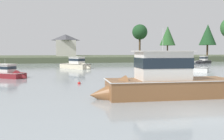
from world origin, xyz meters
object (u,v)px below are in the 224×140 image
(cruiser_white, at_px, (186,69))
(cruiser_black, at_px, (203,62))
(cruiser_maroon, at_px, (8,75))
(cruiser_cream, at_px, (77,66))
(cruiser_wood, at_px, (157,86))
(mooring_buoy_red, at_px, (79,83))

(cruiser_white, height_order, cruiser_black, cruiser_black)
(cruiser_white, relative_size, cruiser_black, 0.83)
(cruiser_maroon, bearing_deg, cruiser_cream, 56.92)
(cruiser_white, bearing_deg, cruiser_maroon, -171.24)
(cruiser_white, height_order, cruiser_wood, cruiser_wood)
(cruiser_wood, xyz_separation_m, mooring_buoy_red, (-4.90, 8.90, -0.77))
(cruiser_white, height_order, mooring_buoy_red, cruiser_white)
(cruiser_black, height_order, mooring_buoy_red, cruiser_black)
(cruiser_white, distance_m, cruiser_wood, 25.56)
(cruiser_maroon, bearing_deg, mooring_buoy_red, -44.12)
(cruiser_wood, bearing_deg, mooring_buoy_red, 118.83)
(cruiser_maroon, height_order, cruiser_white, cruiser_white)
(cruiser_black, relative_size, cruiser_wood, 0.66)
(cruiser_maroon, xyz_separation_m, cruiser_white, (27.48, 4.23, -0.01))
(cruiser_white, bearing_deg, cruiser_cream, 146.56)
(cruiser_black, height_order, cruiser_wood, cruiser_wood)
(cruiser_cream, relative_size, cruiser_black, 1.07)
(cruiser_black, xyz_separation_m, mooring_buoy_red, (-38.47, -37.81, -0.43))
(cruiser_wood, height_order, mooring_buoy_red, cruiser_wood)
(cruiser_black, bearing_deg, cruiser_maroon, -147.57)
(cruiser_cream, relative_size, mooring_buoy_red, 20.13)
(mooring_buoy_red, bearing_deg, cruiser_maroon, 135.88)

